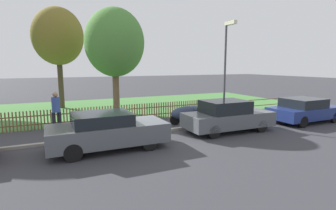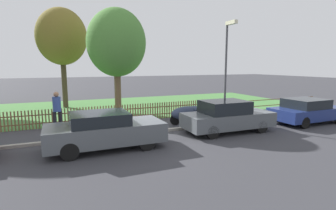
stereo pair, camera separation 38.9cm
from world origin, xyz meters
name	(u,v)px [view 2 (the right image)]	position (x,y,z in m)	size (l,w,h in m)	color
ground_plane	(131,136)	(0.00, 0.00, 0.00)	(120.00, 120.00, 0.00)	#38383D
kerb_stone	(130,134)	(0.00, 0.10, 0.06)	(30.69, 0.20, 0.12)	#9E998E
grass_strip	(101,108)	(0.00, 8.16, 0.01)	(30.69, 10.26, 0.01)	#477F3D
park_fence	(116,114)	(0.00, 3.05, 0.47)	(30.69, 0.05, 0.95)	brown
parked_car_black_saloon	(105,130)	(-1.35, -1.34, 0.71)	(4.30, 1.85, 1.39)	#51565B
parked_car_navy_estate	(227,116)	(4.35, -1.08, 0.74)	(4.28, 1.82, 1.48)	#51565B
parked_car_red_compact	(307,111)	(9.48, -1.20, 0.67)	(4.16, 1.95, 1.32)	navy
covered_motorcycle	(188,113)	(3.44, 1.09, 0.59)	(1.92, 0.85, 0.96)	black
tree_behind_motorcycle	(62,37)	(-2.34, 9.56, 5.08)	(3.50, 3.50, 7.12)	#473828
tree_mid_park	(116,43)	(0.59, 5.07, 4.42)	(3.56, 3.56, 6.50)	brown
pedestrian_near_fence	(57,108)	(-2.94, 2.50, 1.05)	(0.43, 0.42, 1.85)	black
street_lamp	(227,60)	(5.34, 0.42, 3.37)	(0.20, 0.79, 5.30)	#47474C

